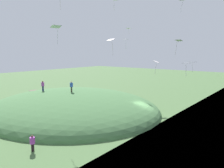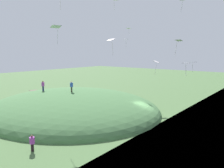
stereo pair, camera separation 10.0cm
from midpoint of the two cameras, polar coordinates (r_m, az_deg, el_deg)
The scene contains 16 objects.
ground_plane at distance 31.67m, azimuth 8.38°, elevation -8.30°, with size 160.00×160.00×0.00m, color #4A6B3C.
grass_hill at distance 35.27m, azimuth -10.17°, elevation -6.61°, with size 27.54×25.30×5.91m, color #467241.
dirt_path at distance 50.86m, azimuth -17.53°, elevation -2.26°, with size 10.64×1.76×0.04m, color brown.
person_with_child at distance 33.93m, azimuth -10.51°, elevation -0.36°, with size 0.60×0.60×1.65m.
person_walking_path at distance 21.90m, azimuth -19.97°, elevation -13.72°, with size 0.63×0.63×1.58m.
person_on_hilltop at distance 37.18m, azimuth -17.48°, elevation -0.19°, with size 0.65×0.65×1.66m.
kite_0 at distance 41.94m, azimuth 4.20°, elevation 14.06°, with size 0.91×0.95×1.20m.
kite_2 at distance 23.78m, azimuth 18.45°, elevation 4.93°, with size 0.79×0.59×1.35m.
kite_3 at distance 27.72m, azimuth -14.33°, elevation 13.99°, with size 1.01×1.31×2.14m.
kite_5 at distance 31.90m, azimuth -0.40°, elevation 11.15°, with size 1.28×1.00×2.33m.
kite_6 at distance 35.44m, azimuth 1.00°, elevation 20.82°, with size 1.11×0.81×1.51m.
kite_7 at distance 35.20m, azimuth 17.52°, elevation 19.72°, with size 0.92×0.77×1.68m.
kite_8 at distance 27.70m, azimuth 16.62°, elevation 10.43°, with size 0.97×0.80×2.04m.
kite_9 at distance 32.37m, azimuth 19.86°, elevation 5.26°, with size 1.09×0.83×1.41m.
kite_10 at distance 33.68m, azimuth 11.23°, elevation 5.52°, with size 1.03×1.29×2.05m.
kite_11 at distance 40.47m, azimuth 3.50°, elevation 11.33°, with size 1.18×1.07×1.79m.
Camera 1 is at (-15.05, 26.39, 9.00)m, focal length 35.47 mm.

